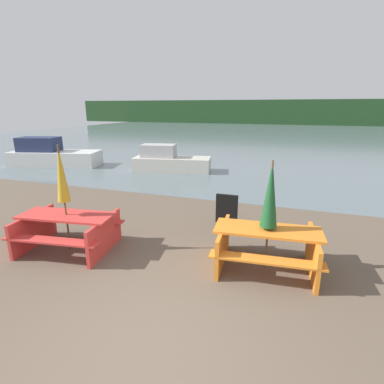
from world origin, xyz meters
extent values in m
plane|color=brown|center=(0.00, 0.00, 0.00)|extent=(60.00, 60.00, 0.00)
cube|color=slate|center=(0.00, 31.17, 0.00)|extent=(60.00, 50.00, 0.00)
cube|color=#1E3D1E|center=(0.00, 51.17, 2.00)|extent=(80.00, 1.60, 4.00)
cube|color=red|center=(-2.81, 1.95, 0.74)|extent=(1.98, 0.97, 0.04)
cube|color=red|center=(-2.73, 1.41, 0.44)|extent=(1.92, 0.55, 0.04)
cube|color=red|center=(-2.89, 2.49, 0.44)|extent=(1.92, 0.55, 0.04)
cube|color=red|center=(-3.61, 1.83, 0.36)|extent=(0.27, 1.38, 0.72)
cube|color=red|center=(-2.01, 2.07, 0.36)|extent=(0.27, 1.38, 0.72)
cube|color=orange|center=(1.12, 2.52, 0.75)|extent=(1.93, 0.86, 0.04)
cube|color=orange|center=(1.17, 1.97, 0.44)|extent=(1.89, 0.44, 0.04)
cube|color=orange|center=(1.08, 3.06, 0.44)|extent=(1.89, 0.44, 0.04)
cube|color=orange|center=(0.33, 2.45, 0.36)|extent=(0.19, 1.38, 0.72)
cube|color=orange|center=(1.92, 2.58, 0.36)|extent=(0.19, 1.38, 0.72)
cylinder|color=brown|center=(-2.81, 1.95, 1.09)|extent=(0.04, 0.04, 2.17)
cone|color=gold|center=(-2.81, 1.95, 1.61)|extent=(0.25, 0.25, 1.13)
cylinder|color=brown|center=(1.12, 2.52, 1.00)|extent=(0.04, 0.04, 2.00)
cone|color=#195128|center=(1.12, 2.52, 1.41)|extent=(0.30, 0.30, 1.18)
cube|color=beige|center=(-3.85, 9.95, 0.31)|extent=(3.65, 1.87, 0.63)
cube|color=#B2B2B2|center=(-4.47, 9.84, 0.92)|extent=(1.67, 1.14, 0.57)
cube|color=silver|center=(-9.92, 9.27, 0.36)|extent=(4.56, 2.59, 0.72)
cube|color=navy|center=(-10.67, 9.08, 1.06)|extent=(2.11, 1.53, 0.69)
cube|color=black|center=(-0.05, 4.44, 0.38)|extent=(0.55, 0.08, 0.75)
camera|label=1|loc=(1.46, -2.60, 2.86)|focal=28.00mm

